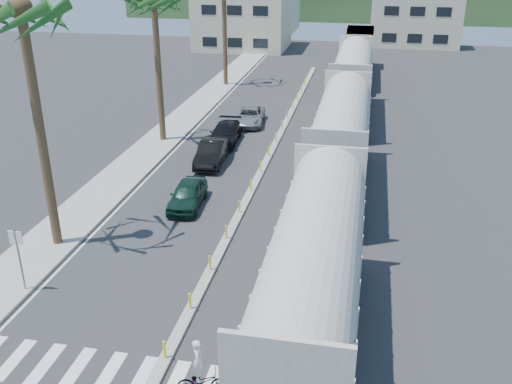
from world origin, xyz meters
TOP-DOWN VIEW (x-y plane):
  - ground at (0.00, 0.00)m, footprint 140.00×140.00m
  - sidewalk at (-8.50, 25.00)m, footprint 3.00×90.00m
  - rails at (5.00, 28.00)m, footprint 1.56×100.00m
  - median at (0.00, 19.96)m, footprint 0.45×60.00m
  - crosswalk at (0.00, -2.00)m, footprint 14.00×2.20m
  - lane_markings at (-2.15, 25.00)m, footprint 9.42×90.00m
  - freight_train at (5.00, 20.82)m, footprint 3.00×60.94m
  - street_sign at (-7.30, 2.00)m, footprint 0.60×0.08m
  - buildings at (-6.41, 71.66)m, footprint 38.00×27.00m
  - car_lead at (-3.09, 11.51)m, footprint 2.17×4.37m
  - car_second at (-3.51, 18.16)m, footprint 2.16×4.81m
  - car_third at (-3.68, 22.43)m, footprint 2.52×5.11m
  - car_rear at (-2.85, 27.40)m, footprint 3.03×5.10m
  - cyclist at (1.71, -2.21)m, footprint 1.37×1.95m

SIDE VIEW (x-z plane):
  - ground at x=0.00m, z-range 0.00..0.00m
  - lane_markings at x=-2.15m, z-range 0.00..0.01m
  - crosswalk at x=0.00m, z-range 0.00..0.01m
  - rails at x=5.00m, z-range 0.00..0.06m
  - sidewalk at x=-8.50m, z-range 0.00..0.15m
  - median at x=0.00m, z-range -0.34..0.51m
  - cyclist at x=1.71m, z-range -0.39..1.69m
  - car_rear at x=-2.85m, z-range 0.00..1.31m
  - car_lead at x=-3.09m, z-range 0.00..1.42m
  - car_third at x=-3.68m, z-range 0.00..1.42m
  - car_second at x=-3.51m, z-range 0.00..1.52m
  - street_sign at x=-7.30m, z-range 0.47..3.47m
  - freight_train at x=5.00m, z-range -0.02..5.83m
  - buildings at x=-6.41m, z-range -0.64..9.36m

